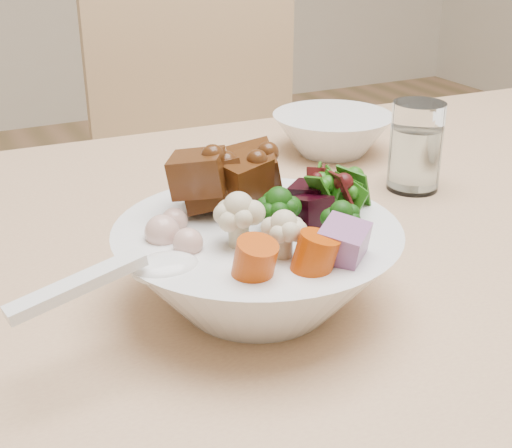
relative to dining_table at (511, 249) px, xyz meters
The scene contains 6 objects.
dining_table is the anchor object (origin of this frame).
chair_far 0.68m from the dining_table, 99.78° to the left, with size 0.47×0.47×0.95m.
food_bowl 0.42m from the dining_table, 168.36° to the right, with size 0.24×0.24×0.13m.
soup_spoon 0.54m from the dining_table, 167.35° to the right, with size 0.15×0.05×0.03m.
water_glass 0.18m from the dining_table, 143.03° to the left, with size 0.06×0.06×0.11m.
side_bowl 0.28m from the dining_table, 116.25° to the left, with size 0.17×0.17×0.06m, color white, non-canonical shape.
Camera 1 is at (-0.65, -0.63, 1.04)m, focal length 50.00 mm.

